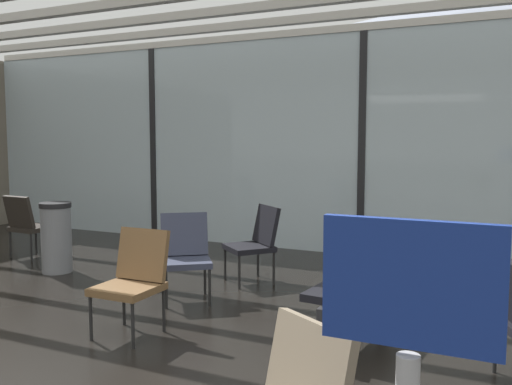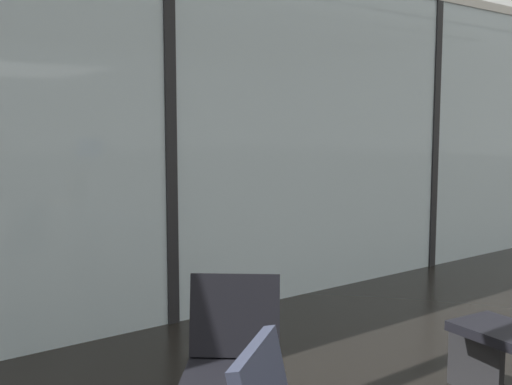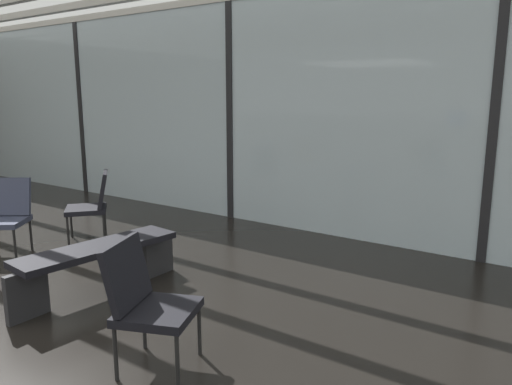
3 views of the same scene
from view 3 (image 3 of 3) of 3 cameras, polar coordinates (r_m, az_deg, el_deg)
glass_curtain_wall at (r=7.19m, az=-2.88°, el=9.19°), size 14.00×0.08×3.09m
window_mullion_0 at (r=9.74m, az=-19.58°, el=9.12°), size 0.10×0.12×3.09m
window_mullion_1 at (r=7.19m, az=-2.88°, el=9.19°), size 0.10×0.12×3.09m
window_mullion_2 at (r=5.76m, az=26.10°, el=7.53°), size 0.10×0.12×3.09m
parked_airplane at (r=11.02m, az=18.61°, el=12.76°), size 14.46×4.39×4.39m
lounge_chair_1 at (r=6.29m, az=-27.21°, el=-2.05°), size 0.70×0.71×0.87m
lounge_chair_5 at (r=6.47m, az=-18.49°, el=-1.02°), size 0.70×0.71×0.87m
lounge_chair_6 at (r=3.39m, az=-12.81°, el=-11.84°), size 0.67×0.64×0.87m
waiting_bench at (r=4.72m, az=-17.89°, el=-7.12°), size 0.55×1.69×0.47m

